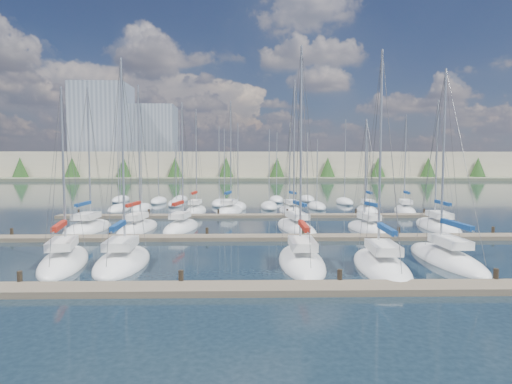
{
  "coord_description": "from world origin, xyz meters",
  "views": [
    {
      "loc": [
        -0.68,
        -18.24,
        6.25
      ],
      "look_at": [
        0.0,
        14.0,
        4.0
      ],
      "focal_mm": 30.0,
      "sensor_mm": 36.0,
      "label": 1
    }
  ],
  "objects_px": {
    "sailboat_i": "(138,228)",
    "sailboat_j": "(181,227)",
    "sailboat_b": "(64,261)",
    "sailboat_c": "(123,261)",
    "sailboat_h": "(88,228)",
    "sailboat_f": "(446,259)",
    "sailboat_q": "(367,211)",
    "sailboat_m": "(437,226)",
    "sailboat_r": "(405,210)",
    "sailboat_e": "(381,266)",
    "sailboat_o": "(230,211)",
    "sailboat_l": "(367,229)",
    "sailboat_p": "(291,211)",
    "sailboat_d": "(301,261)",
    "sailboat_n": "(196,211)",
    "sailboat_k": "(296,227)"
  },
  "relations": [
    {
      "from": "sailboat_m",
      "to": "sailboat_f",
      "type": "bearing_deg",
      "value": -106.83
    },
    {
      "from": "sailboat_o",
      "to": "sailboat_k",
      "type": "height_order",
      "value": "sailboat_k"
    },
    {
      "from": "sailboat_n",
      "to": "sailboat_o",
      "type": "distance_m",
      "value": 4.24
    },
    {
      "from": "sailboat_m",
      "to": "sailboat_l",
      "type": "xyz_separation_m",
      "value": [
        -7.13,
        -1.48,
        0.01
      ]
    },
    {
      "from": "sailboat_j",
      "to": "sailboat_o",
      "type": "relative_size",
      "value": 0.86
    },
    {
      "from": "sailboat_l",
      "to": "sailboat_o",
      "type": "xyz_separation_m",
      "value": [
        -13.12,
        14.81,
        0.01
      ]
    },
    {
      "from": "sailboat_e",
      "to": "sailboat_f",
      "type": "height_order",
      "value": "sailboat_e"
    },
    {
      "from": "sailboat_m",
      "to": "sailboat_n",
      "type": "distance_m",
      "value": 27.84
    },
    {
      "from": "sailboat_k",
      "to": "sailboat_p",
      "type": "bearing_deg",
      "value": 77.46
    },
    {
      "from": "sailboat_p",
      "to": "sailboat_e",
      "type": "height_order",
      "value": "sailboat_e"
    },
    {
      "from": "sailboat_k",
      "to": "sailboat_h",
      "type": "bearing_deg",
      "value": 171.36
    },
    {
      "from": "sailboat_i",
      "to": "sailboat_j",
      "type": "relative_size",
      "value": 1.11
    },
    {
      "from": "sailboat_h",
      "to": "sailboat_r",
      "type": "bearing_deg",
      "value": 22.03
    },
    {
      "from": "sailboat_j",
      "to": "sailboat_f",
      "type": "distance_m",
      "value": 23.04
    },
    {
      "from": "sailboat_d",
      "to": "sailboat_c",
      "type": "relative_size",
      "value": 1.06
    },
    {
      "from": "sailboat_k",
      "to": "sailboat_j",
      "type": "bearing_deg",
      "value": 169.81
    },
    {
      "from": "sailboat_c",
      "to": "sailboat_f",
      "type": "height_order",
      "value": "sailboat_c"
    },
    {
      "from": "sailboat_l",
      "to": "sailboat_n",
      "type": "relative_size",
      "value": 0.8
    },
    {
      "from": "sailboat_b",
      "to": "sailboat_f",
      "type": "height_order",
      "value": "sailboat_f"
    },
    {
      "from": "sailboat_q",
      "to": "sailboat_p",
      "type": "height_order",
      "value": "sailboat_p"
    },
    {
      "from": "sailboat_e",
      "to": "sailboat_h",
      "type": "distance_m",
      "value": 27.03
    },
    {
      "from": "sailboat_l",
      "to": "sailboat_c",
      "type": "xyz_separation_m",
      "value": [
        -18.63,
        -12.34,
        -0.0
      ]
    },
    {
      "from": "sailboat_m",
      "to": "sailboat_e",
      "type": "bearing_deg",
      "value": -118.34
    },
    {
      "from": "sailboat_i",
      "to": "sailboat_o",
      "type": "xyz_separation_m",
      "value": [
        7.87,
        14.11,
        -0.0
      ]
    },
    {
      "from": "sailboat_k",
      "to": "sailboat_d",
      "type": "bearing_deg",
      "value": -103.84
    },
    {
      "from": "sailboat_i",
      "to": "sailboat_q",
      "type": "height_order",
      "value": "sailboat_i"
    },
    {
      "from": "sailboat_c",
      "to": "sailboat_e",
      "type": "bearing_deg",
      "value": -9.21
    },
    {
      "from": "sailboat_c",
      "to": "sailboat_j",
      "type": "height_order",
      "value": "sailboat_c"
    },
    {
      "from": "sailboat_q",
      "to": "sailboat_k",
      "type": "bearing_deg",
      "value": -123.44
    },
    {
      "from": "sailboat_c",
      "to": "sailboat_b",
      "type": "height_order",
      "value": "sailboat_c"
    },
    {
      "from": "sailboat_m",
      "to": "sailboat_p",
      "type": "xyz_separation_m",
      "value": [
        -12.64,
        13.03,
        0.02
      ]
    },
    {
      "from": "sailboat_e",
      "to": "sailboat_h",
      "type": "relative_size",
      "value": 0.98
    },
    {
      "from": "sailboat_q",
      "to": "sailboat_m",
      "type": "bearing_deg",
      "value": -72.89
    },
    {
      "from": "sailboat_i",
      "to": "sailboat_b",
      "type": "distance_m",
      "value": 13.05
    },
    {
      "from": "sailboat_q",
      "to": "sailboat_o",
      "type": "bearing_deg",
      "value": -176.04
    },
    {
      "from": "sailboat_r",
      "to": "sailboat_i",
      "type": "bearing_deg",
      "value": -144.58
    },
    {
      "from": "sailboat_h",
      "to": "sailboat_f",
      "type": "bearing_deg",
      "value": -25.1
    },
    {
      "from": "sailboat_c",
      "to": "sailboat_n",
      "type": "bearing_deg",
      "value": 83.59
    },
    {
      "from": "sailboat_o",
      "to": "sailboat_b",
      "type": "height_order",
      "value": "sailboat_o"
    },
    {
      "from": "sailboat_n",
      "to": "sailboat_f",
      "type": "xyz_separation_m",
      "value": [
        18.95,
        -26.77,
        -0.02
      ]
    },
    {
      "from": "sailboat_i",
      "to": "sailboat_h",
      "type": "distance_m",
      "value": 4.68
    },
    {
      "from": "sailboat_e",
      "to": "sailboat_c",
      "type": "bearing_deg",
      "value": 178.22
    },
    {
      "from": "sailboat_f",
      "to": "sailboat_j",
      "type": "bearing_deg",
      "value": 142.91
    },
    {
      "from": "sailboat_o",
      "to": "sailboat_c",
      "type": "bearing_deg",
      "value": -91.27
    },
    {
      "from": "sailboat_o",
      "to": "sailboat_k",
      "type": "xyz_separation_m",
      "value": [
        6.72,
        -13.73,
        -0.01
      ]
    },
    {
      "from": "sailboat_l",
      "to": "sailboat_b",
      "type": "relative_size",
      "value": 0.94
    },
    {
      "from": "sailboat_j",
      "to": "sailboat_b",
      "type": "xyz_separation_m",
      "value": [
        -5.09,
        -13.65,
        -0.01
      ]
    },
    {
      "from": "sailboat_c",
      "to": "sailboat_o",
      "type": "distance_m",
      "value": 27.69
    },
    {
      "from": "sailboat_o",
      "to": "sailboat_h",
      "type": "xyz_separation_m",
      "value": [
        -12.54,
        -13.75,
        -0.02
      ]
    },
    {
      "from": "sailboat_q",
      "to": "sailboat_e",
      "type": "height_order",
      "value": "sailboat_e"
    }
  ]
}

